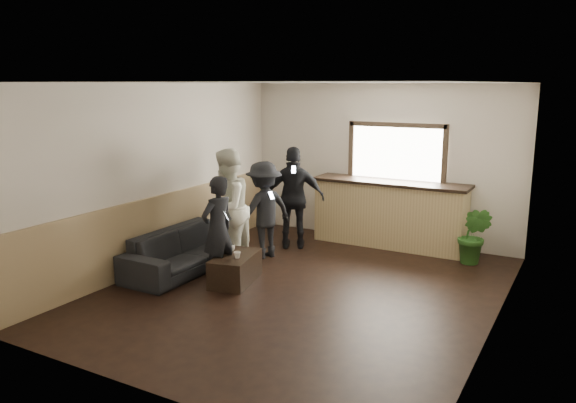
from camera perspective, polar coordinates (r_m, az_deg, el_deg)
The scene contains 12 objects.
ground at distance 7.82m, azimuth 1.44°, elevation -8.98°, with size 5.00×6.00×0.01m, color black.
room_shell at distance 7.79m, azimuth -3.31°, elevation 2.13°, with size 5.01×6.01×2.80m.
bar_counter at distance 9.91m, azimuth 10.29°, elevation -0.81°, with size 2.70×0.68×2.13m.
sofa at distance 8.69m, azimuth -10.34°, elevation -4.86°, with size 2.13×0.83×0.62m, color black.
coffee_table at distance 8.09m, azimuth -5.37°, elevation -6.80°, with size 0.50×0.90×0.40m, color black.
cup_a at distance 8.21m, azimuth -5.86°, elevation -4.71°, with size 0.13×0.13×0.10m, color silver.
cup_b at distance 7.89m, azimuth -5.19°, elevation -5.43°, with size 0.10×0.10×0.09m, color silver.
potted_plant at distance 9.23m, azimuth 18.39°, elevation -3.32°, with size 0.51×0.41×0.92m, color #2D6623.
person_a at distance 8.00m, azimuth -7.16°, elevation -2.84°, with size 0.50×0.62×1.53m.
person_b at distance 8.63m, azimuth -6.21°, elevation -0.69°, with size 0.81×0.98×1.83m.
person_c at distance 9.07m, azimuth -2.47°, elevation -0.86°, with size 0.95×1.17×1.58m.
person_d at distance 9.56m, azimuth 0.64°, elevation 0.36°, with size 1.11×0.84×1.75m.
Camera 1 is at (3.40, -6.47, 2.78)m, focal length 35.00 mm.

